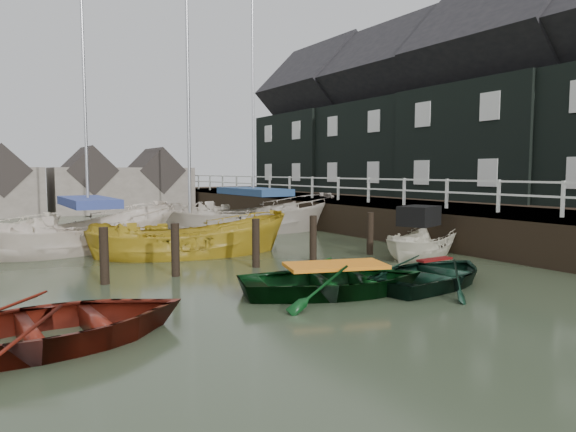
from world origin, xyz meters
TOP-DOWN VIEW (x-y plane):
  - ground at (0.00, 0.00)m, footprint 120.00×120.00m
  - pier at (9.48, 10.00)m, footprint 3.04×32.00m
  - land_strip at (15.00, 10.00)m, footprint 14.00×38.00m
  - quay_houses at (14.99, 8.66)m, footprint 6.52×28.14m
  - mooring_pilings at (-1.11, 3.00)m, footprint 13.72×0.22m
  - far_sheds at (0.83, 26.00)m, footprint 14.00×4.08m
  - rowboat_red at (-4.76, -1.16)m, footprint 4.71×3.51m
  - rowboat_green at (1.20, -0.76)m, footprint 5.05×4.25m
  - rowboat_dkgreen at (3.79, -1.32)m, footprint 4.54×3.71m
  - motorboat at (6.80, 1.91)m, footprint 4.26×2.72m
  - sailboat_b at (-2.17, 9.16)m, footprint 7.83×5.23m
  - sailboat_c at (0.42, 6.09)m, footprint 6.93×3.88m
  - sailboat_d at (5.24, 10.69)m, footprint 8.53×4.49m

SIDE VIEW (x-z plane):
  - ground at x=0.00m, z-range 0.00..0.00m
  - land_strip at x=15.00m, z-range -0.75..0.75m
  - rowboat_red at x=-4.76m, z-range -0.47..0.47m
  - rowboat_green at x=1.20m, z-range -0.45..0.45m
  - rowboat_dkgreen at x=3.79m, z-range -0.41..0.41m
  - sailboat_c at x=0.42m, z-range -4.99..5.01m
  - sailboat_b at x=-2.17m, z-range -5.48..5.60m
  - sailboat_d at x=5.24m, z-range -6.73..6.84m
  - motorboat at x=6.80m, z-range -1.09..1.30m
  - mooring_pilings at x=-1.11m, z-range -0.40..1.40m
  - pier at x=9.48m, z-range -0.64..2.06m
  - far_sheds at x=0.83m, z-range -0.34..4.06m
  - quay_houses at x=14.99m, z-range 0.68..10.68m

